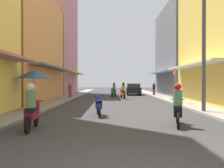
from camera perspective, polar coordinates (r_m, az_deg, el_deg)
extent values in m
plane|color=#38383A|center=(22.65, 0.83, -3.65)|extent=(101.57, 101.57, 0.00)
cube|color=gray|center=(23.08, -11.41, -3.43)|extent=(1.64, 54.17, 0.12)
cube|color=#9E9991|center=(23.25, 12.98, -3.41)|extent=(1.64, 54.17, 0.12)
cube|color=#D88C4C|center=(21.66, -22.96, 8.09)|extent=(6.00, 11.37, 9.02)
cube|color=slate|center=(20.41, -13.83, 3.76)|extent=(1.10, 10.23, 0.12)
cube|color=#B7727F|center=(32.72, -15.13, 10.12)|extent=(6.00, 10.34, 14.25)
cube|color=#EFD159|center=(31.56, -8.95, 2.59)|extent=(1.10, 9.30, 0.12)
cube|color=silver|center=(17.56, 18.48, 4.29)|extent=(1.10, 9.28, 0.12)
cube|color=slate|center=(29.49, 17.95, 7.40)|extent=(6.00, 10.70, 10.40)
cube|color=#8CA5CC|center=(28.40, 11.20, 2.82)|extent=(1.10, 9.63, 0.12)
cylinder|color=black|center=(23.58, 2.05, -2.81)|extent=(0.19, 0.56, 0.56)
cylinder|color=black|center=(22.37, 2.79, -2.98)|extent=(0.19, 0.56, 0.56)
cube|color=orange|center=(22.91, 2.44, -2.35)|extent=(0.47, 1.04, 0.24)
cube|color=black|center=(22.71, 2.56, -1.87)|extent=(0.38, 0.60, 0.14)
cylinder|color=orange|center=(23.44, 2.12, -1.80)|extent=(0.28, 0.28, 0.45)
cylinder|color=black|center=(23.43, 2.12, -1.19)|extent=(0.55, 0.13, 0.03)
cylinder|color=#BF8C3F|center=(22.75, 2.53, -0.98)|extent=(0.34, 0.34, 0.55)
sphere|color=black|center=(22.74, 2.53, 0.02)|extent=(0.26, 0.26, 0.26)
cylinder|color=black|center=(11.98, -3.69, -5.96)|extent=(0.15, 0.57, 0.56)
cylinder|color=black|center=(10.74, -3.28, -6.70)|extent=(0.15, 0.57, 0.56)
cube|color=#1E38B7|center=(11.28, -3.48, -5.23)|extent=(0.40, 1.03, 0.24)
cube|color=black|center=(11.07, -3.41, -4.30)|extent=(0.35, 0.59, 0.14)
cylinder|color=#1E38B7|center=(11.81, -3.65, -4.00)|extent=(0.28, 0.28, 0.45)
cylinder|color=black|center=(11.80, -3.65, -2.79)|extent=(0.55, 0.10, 0.03)
cylinder|color=black|center=(25.32, -0.16, -2.58)|extent=(0.22, 0.56, 0.56)
cylinder|color=black|center=(26.53, 0.53, -2.44)|extent=(0.22, 0.56, 0.56)
cube|color=#197233|center=(25.96, 0.22, -2.02)|extent=(0.53, 1.04, 0.24)
cube|color=black|center=(26.14, 0.33, -1.57)|extent=(0.41, 0.61, 0.14)
cylinder|color=#197233|center=(25.42, -0.09, -1.62)|extent=(0.28, 0.28, 0.45)
cylinder|color=black|center=(25.41, -0.09, -1.06)|extent=(0.54, 0.17, 0.03)
cylinder|color=#598C59|center=(26.09, 0.31, -0.80)|extent=(0.34, 0.34, 0.55)
sphere|color=maroon|center=(26.08, 0.31, 0.08)|extent=(0.26, 0.26, 0.26)
cylinder|color=black|center=(9.78, 15.24, -7.42)|extent=(0.21, 0.56, 0.56)
cylinder|color=black|center=(8.54, 15.45, -8.56)|extent=(0.21, 0.56, 0.56)
cube|color=black|center=(9.08, 15.35, -6.62)|extent=(0.51, 1.04, 0.24)
cube|color=black|center=(8.86, 15.39, -5.50)|extent=(0.41, 0.61, 0.14)
cylinder|color=black|center=(9.60, 15.26, -5.04)|extent=(0.28, 0.28, 0.45)
cylinder|color=black|center=(9.58, 15.26, -3.55)|extent=(0.54, 0.16, 0.03)
cylinder|color=#598C59|center=(8.88, 15.38, -3.22)|extent=(0.34, 0.34, 0.55)
sphere|color=red|center=(8.86, 15.39, -0.63)|extent=(0.26, 0.26, 0.26)
cylinder|color=black|center=(9.15, -18.03, -7.97)|extent=(0.14, 0.57, 0.56)
cylinder|color=black|center=(7.94, -19.93, -9.25)|extent=(0.14, 0.57, 0.56)
cube|color=maroon|center=(8.46, -18.99, -7.15)|extent=(0.38, 1.02, 0.24)
cube|color=black|center=(8.25, -19.31, -5.95)|extent=(0.34, 0.59, 0.14)
cylinder|color=maroon|center=(8.97, -18.21, -5.43)|extent=(0.28, 0.28, 0.45)
cylinder|color=black|center=(8.95, -18.21, -3.84)|extent=(0.55, 0.09, 0.03)
cylinder|color=#598C59|center=(8.26, -19.23, -3.50)|extent=(0.34, 0.34, 0.55)
sphere|color=silver|center=(8.24, -19.24, -0.72)|extent=(0.26, 0.26, 0.26)
cube|color=black|center=(30.14, 4.96, -1.49)|extent=(1.91, 4.16, 0.70)
cube|color=#333D47|center=(29.97, 4.97, -0.45)|extent=(1.68, 2.16, 0.60)
cylinder|color=black|center=(31.37, 3.47, -1.93)|extent=(0.20, 0.65, 0.64)
cylinder|color=black|center=(31.44, 6.20, -1.92)|extent=(0.20, 0.65, 0.64)
cylinder|color=black|center=(28.87, 3.60, -2.13)|extent=(0.20, 0.65, 0.64)
cylinder|color=black|center=(28.95, 6.57, -2.13)|extent=(0.20, 0.65, 0.64)
cylinder|color=#99333F|center=(28.10, 9.88, -2.10)|extent=(0.28, 0.28, 0.75)
cylinder|color=#262628|center=(28.08, 9.88, -0.69)|extent=(0.34, 0.34, 0.63)
sphere|color=tan|center=(28.08, 9.89, 0.23)|extent=(0.22, 0.22, 0.22)
cylinder|color=#99333F|center=(23.47, -10.28, -2.60)|extent=(0.28, 0.28, 0.75)
cylinder|color=#99333F|center=(23.44, -10.28, -0.92)|extent=(0.34, 0.34, 0.63)
sphere|color=tan|center=(23.43, -10.29, 0.20)|extent=(0.22, 0.22, 0.22)
cylinder|color=#99999E|center=(13.78, -18.61, -1.91)|extent=(0.05, 0.05, 2.11)
cone|color=#335999|center=(13.78, -18.62, 2.27)|extent=(1.86, 1.86, 0.45)
cylinder|color=#4C4C4F|center=(13.22, 21.09, 10.28)|extent=(0.20, 0.20, 7.76)
cylinder|color=gray|center=(18.07, 14.62, -0.57)|extent=(0.07, 0.07, 2.60)
cylinder|color=red|center=(18.09, 14.62, 2.76)|extent=(0.02, 0.60, 0.60)
cube|color=white|center=(18.09, 14.62, 2.76)|extent=(0.03, 0.40, 0.10)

